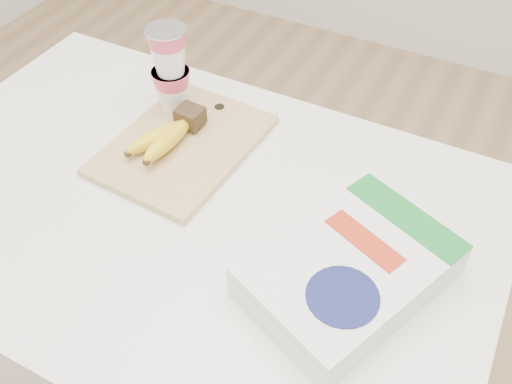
# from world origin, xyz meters

# --- Properties ---
(table) EXTENTS (1.08, 0.72, 0.81)m
(table) POSITION_xyz_m (0.00, 0.00, 0.40)
(table) COLOR white
(table) RESTS_ON ground
(cutting_board) EXTENTS (0.25, 0.34, 0.02)m
(cutting_board) POSITION_xyz_m (-0.07, 0.12, 0.82)
(cutting_board) COLOR #E1B97B
(cutting_board) RESTS_ON table
(bananas) EXTENTS (0.09, 0.17, 0.05)m
(bananas) POSITION_xyz_m (-0.09, 0.11, 0.84)
(bananas) COLOR #382816
(bananas) RESTS_ON cutting_board
(yogurt_stack) EXTENTS (0.08, 0.08, 0.18)m
(yogurt_stack) POSITION_xyz_m (-0.14, 0.20, 0.92)
(yogurt_stack) COLOR white
(yogurt_stack) RESTS_ON cutting_board
(cereal_box) EXTENTS (0.30, 0.35, 0.07)m
(cereal_box) POSITION_xyz_m (0.32, -0.03, 0.84)
(cereal_box) COLOR white
(cereal_box) RESTS_ON table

